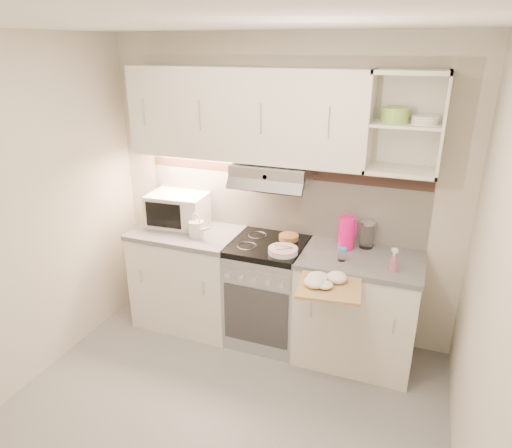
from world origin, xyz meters
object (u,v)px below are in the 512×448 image
(pink_pitcher, at_px, (347,233))
(glass_jar, at_px, (367,234))
(spray_bottle, at_px, (394,261))
(microwave, at_px, (178,209))
(cutting_board, at_px, (329,287))
(electric_range, at_px, (268,291))
(watering_can, at_px, (197,228))
(plate_stack, at_px, (283,251))

(pink_pitcher, distance_m, glass_jar, 0.17)
(glass_jar, bearing_deg, spray_bottle, -54.71)
(microwave, distance_m, glass_jar, 1.64)
(spray_bottle, bearing_deg, pink_pitcher, 122.83)
(spray_bottle, height_order, cutting_board, spray_bottle)
(electric_range, distance_m, cutting_board, 0.89)
(pink_pitcher, relative_size, cutting_board, 0.62)
(pink_pitcher, bearing_deg, glass_jar, 11.59)
(microwave, height_order, pink_pitcher, microwave)
(pink_pitcher, distance_m, spray_bottle, 0.47)
(watering_can, bearing_deg, pink_pitcher, 30.64)
(electric_range, relative_size, microwave, 1.72)
(pink_pitcher, relative_size, spray_bottle, 1.39)
(electric_range, bearing_deg, glass_jar, 14.90)
(plate_stack, height_order, spray_bottle, spray_bottle)
(electric_range, bearing_deg, pink_pitcher, 12.06)
(pink_pitcher, height_order, glass_jar, pink_pitcher)
(electric_range, relative_size, plate_stack, 3.90)
(pink_pitcher, bearing_deg, electric_range, 178.03)
(microwave, xyz_separation_m, plate_stack, (1.06, -0.26, -0.12))
(plate_stack, distance_m, glass_jar, 0.68)
(watering_can, height_order, spray_bottle, watering_can)
(watering_can, bearing_deg, cutting_board, 2.16)
(spray_bottle, relative_size, cutting_board, 0.44)
(electric_range, bearing_deg, watering_can, -172.21)
(watering_can, height_order, cutting_board, watering_can)
(electric_range, xyz_separation_m, plate_stack, (0.17, -0.14, 0.47))
(spray_bottle, bearing_deg, glass_jar, 102.61)
(pink_pitcher, bearing_deg, microwave, 166.48)
(glass_jar, relative_size, cutting_board, 0.52)
(watering_can, height_order, glass_jar, glass_jar)
(glass_jar, relative_size, spray_bottle, 1.17)
(watering_can, distance_m, glass_jar, 1.39)
(plate_stack, distance_m, spray_bottle, 0.82)
(electric_range, bearing_deg, microwave, 172.58)
(plate_stack, relative_size, pink_pitcher, 0.89)
(pink_pitcher, bearing_deg, watering_can, 175.91)
(watering_can, xyz_separation_m, plate_stack, (0.78, -0.06, -0.05))
(microwave, relative_size, plate_stack, 2.27)
(electric_range, relative_size, pink_pitcher, 3.48)
(glass_jar, distance_m, spray_bottle, 0.41)
(watering_can, relative_size, glass_jar, 1.09)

